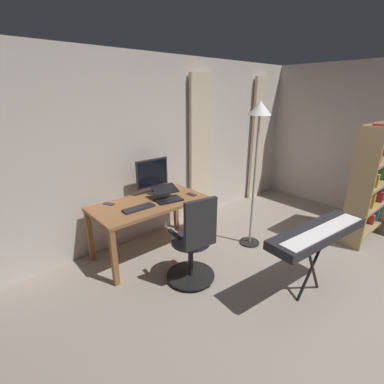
{
  "coord_description": "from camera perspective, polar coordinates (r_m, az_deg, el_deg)",
  "views": [
    {
      "loc": [
        2.56,
        0.54,
        2.06
      ],
      "look_at": [
        0.58,
        -1.74,
        0.98
      ],
      "focal_mm": 26.0,
      "sensor_mm": 36.0,
      "label": 1
    }
  ],
  "objects": [
    {
      "name": "ground_plane",
      "position": [
        3.33,
        30.72,
        -21.76
      ],
      "size": [
        7.46,
        7.46,
        0.0
      ],
      "primitive_type": "plane",
      "color": "gray"
    },
    {
      "name": "back_room_partition",
      "position": [
        4.33,
        -4.08,
        9.33
      ],
      "size": [
        5.52,
        0.1,
        2.56
      ],
      "primitive_type": "cube",
      "color": "beige",
      "rests_on": "ground"
    },
    {
      "name": "curtain_left_panel",
      "position": [
        5.72,
        13.33,
        10.27
      ],
      "size": [
        0.36,
        0.06,
        2.34
      ],
      "primitive_type": "cube",
      "color": "beige",
      "rests_on": "ground"
    },
    {
      "name": "curtain_right_panel",
      "position": [
        4.58,
        1.81,
        8.54
      ],
      "size": [
        0.46,
        0.06,
        2.34
      ],
      "primitive_type": "cube",
      "color": "beige",
      "rests_on": "ground"
    },
    {
      "name": "desk",
      "position": [
        3.66,
        -8.71,
        -3.26
      ],
      "size": [
        1.47,
        0.75,
        0.73
      ],
      "color": "#966138",
      "rests_on": "ground"
    },
    {
      "name": "office_chair",
      "position": [
        3.11,
        0.4,
        -10.79
      ],
      "size": [
        0.56,
        0.56,
        1.06
      ],
      "rotation": [
        0.0,
        0.0,
        2.97
      ],
      "color": "black",
      "rests_on": "ground"
    },
    {
      "name": "computer_monitor",
      "position": [
        3.87,
        -8.14,
        3.62
      ],
      "size": [
        0.49,
        0.18,
        0.48
      ],
      "color": "#232328",
      "rests_on": "desk"
    },
    {
      "name": "computer_keyboard",
      "position": [
        3.42,
        -10.86,
        -3.27
      ],
      "size": [
        0.4,
        0.13,
        0.02
      ],
      "primitive_type": "cube",
      "color": "#232328",
      "rests_on": "desk"
    },
    {
      "name": "laptop",
      "position": [
        3.66,
        -5.07,
        -0.78
      ],
      "size": [
        0.38,
        0.38,
        0.16
      ],
      "rotation": [
        0.0,
        0.0,
        -0.17
      ],
      "color": "black",
      "rests_on": "desk"
    },
    {
      "name": "cell_phone_by_monitor",
      "position": [
        3.66,
        -16.68,
        -2.33
      ],
      "size": [
        0.12,
        0.16,
        0.01
      ],
      "primitive_type": "cube",
      "rotation": [
        0.0,
        0.0,
        0.43
      ],
      "color": "#333338",
      "rests_on": "desk"
    },
    {
      "name": "cell_phone_face_up",
      "position": [
        3.83,
        -0.09,
        -0.51
      ],
      "size": [
        0.09,
        0.15,
        0.01
      ],
      "primitive_type": "cube",
      "rotation": [
        0.0,
        0.0,
        0.15
      ],
      "color": "#232328",
      "rests_on": "desk"
    },
    {
      "name": "bookshelf",
      "position": [
        4.68,
        32.37,
        1.5
      ],
      "size": [
        0.9,
        0.3,
        1.68
      ],
      "color": "tan",
      "rests_on": "ground"
    },
    {
      "name": "piano_keyboard",
      "position": [
        3.07,
        24.43,
        -7.86
      ],
      "size": [
        1.28,
        0.44,
        0.8
      ],
      "rotation": [
        0.0,
        0.0,
        -0.1
      ],
      "color": "black",
      "rests_on": "ground"
    },
    {
      "name": "floor_lamp",
      "position": [
        3.67,
        13.42,
        12.0
      ],
      "size": [
        0.29,
        0.29,
        1.97
      ],
      "color": "black",
      "rests_on": "ground"
    }
  ]
}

